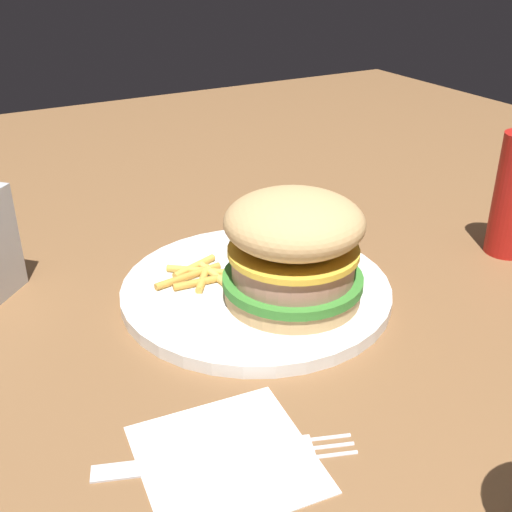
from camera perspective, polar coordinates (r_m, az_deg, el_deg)
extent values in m
plane|color=brown|center=(0.62, -0.17, -2.63)|extent=(1.60, 1.60, 0.00)
cylinder|color=white|center=(0.59, 0.00, -3.08)|extent=(0.25, 0.25, 0.01)
cylinder|color=tan|center=(0.57, 3.30, -3.13)|extent=(0.12, 0.12, 0.01)
cylinder|color=#387F2D|center=(0.56, 3.33, -2.11)|extent=(0.13, 0.13, 0.01)
cylinder|color=tan|center=(0.56, 3.37, -0.76)|extent=(0.11, 0.11, 0.02)
cylinder|color=yellow|center=(0.55, 3.41, 0.49)|extent=(0.12, 0.12, 0.01)
ellipsoid|color=tan|center=(0.54, 3.49, 3.09)|extent=(0.12, 0.12, 0.05)
cylinder|color=gold|center=(0.60, -4.81, -2.04)|extent=(0.03, 0.04, 0.01)
cylinder|color=gold|center=(0.60, -6.14, -1.82)|extent=(0.07, 0.02, 0.01)
cylinder|color=gold|center=(0.61, -4.87, -1.35)|extent=(0.06, 0.05, 0.01)
cylinder|color=gold|center=(0.62, -5.61, -0.96)|extent=(0.05, 0.02, 0.01)
cylinder|color=#E5B251|center=(0.60, -3.58, -1.87)|extent=(0.01, 0.06, 0.01)
cylinder|color=gold|center=(0.59, -4.44, -2.22)|extent=(0.07, 0.01, 0.01)
cube|color=white|center=(0.43, -2.72, -17.79)|extent=(0.12, 0.12, 0.00)
cube|color=silver|center=(0.43, -7.12, -17.92)|extent=(0.11, 0.05, 0.00)
cube|color=silver|center=(0.43, 2.89, -16.93)|extent=(0.04, 0.03, 0.00)
cylinder|color=silver|center=(0.44, 7.36, -17.08)|extent=(0.03, 0.01, 0.00)
cylinder|color=silver|center=(0.44, 7.06, -16.37)|extent=(0.03, 0.01, 0.00)
cylinder|color=silver|center=(0.45, 6.78, -15.68)|extent=(0.03, 0.01, 0.00)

